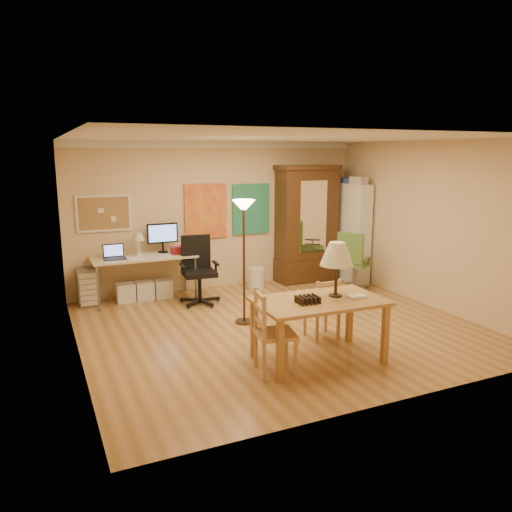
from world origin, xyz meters
name	(u,v)px	position (x,y,z in m)	size (l,w,h in m)	color
floor	(278,327)	(0.00, 0.00, 0.00)	(5.50, 5.50, 0.00)	olive
crown_molding	(218,145)	(0.00, 2.46, 2.64)	(5.50, 0.08, 0.12)	white
corkboard	(104,213)	(-2.05, 2.47, 1.50)	(0.90, 0.04, 0.62)	#9C6B49
art_panel_left	(206,211)	(-0.25, 2.47, 1.45)	(0.80, 0.04, 1.00)	#F7AB29
art_panel_right	(251,209)	(0.65, 2.47, 1.45)	(0.75, 0.04, 0.95)	teal
dining_table	(326,287)	(0.01, -1.24, 0.91)	(1.57, 0.97, 1.44)	#995B32
ladder_chair_back	(323,310)	(0.35, -0.65, 0.40)	(0.39, 0.38, 0.85)	tan
ladder_chair_left	(273,335)	(-0.75, -1.35, 0.46)	(0.51, 0.53, 0.98)	tan
torchiere_lamp	(244,225)	(-0.38, 0.37, 1.47)	(0.33, 0.33, 1.84)	#3E2518
computer_desk	(146,273)	(-1.46, 2.16, 0.48)	(1.72, 0.75, 1.30)	#C4B790
office_chair_black	(199,285)	(-0.68, 1.61, 0.30)	(0.70, 0.70, 1.14)	black
office_chair_green	(353,275)	(2.14, 1.18, 0.29)	(0.69, 0.69, 1.10)	slate
drawer_cart	(87,287)	(-2.42, 2.27, 0.31)	(0.31, 0.37, 0.62)	slate
armoire	(306,231)	(1.74, 2.24, 0.99)	(1.23, 0.58, 2.27)	#3B1D10
bookshelf	(354,233)	(2.55, 1.80, 0.95)	(0.29, 0.76, 1.91)	white
wastebin	(256,278)	(0.57, 2.04, 0.20)	(0.31, 0.31, 0.39)	silver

